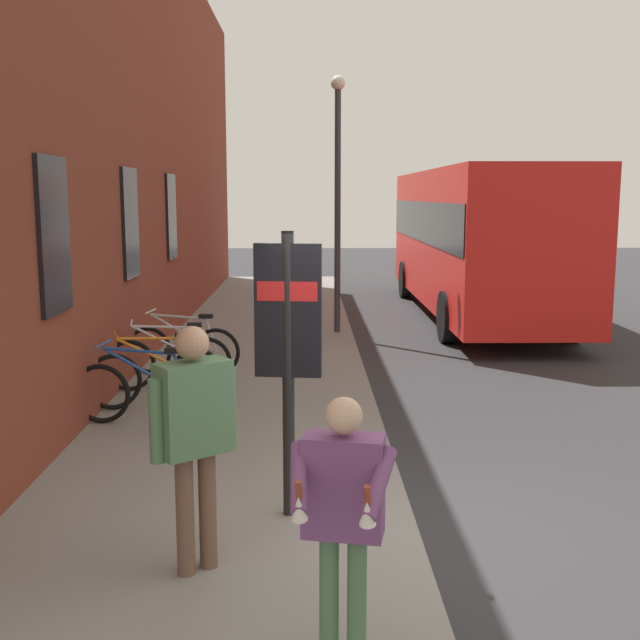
# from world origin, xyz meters

# --- Properties ---
(ground) EXTENTS (60.00, 60.00, 0.00)m
(ground) POSITION_xyz_m (6.00, -1.00, 0.00)
(ground) COLOR #2D2D30
(sidewalk_pavement) EXTENTS (24.00, 3.50, 0.12)m
(sidewalk_pavement) POSITION_xyz_m (8.00, 1.75, 0.06)
(sidewalk_pavement) COLOR gray
(sidewalk_pavement) RESTS_ON ground
(station_facade) EXTENTS (22.00, 0.65, 7.87)m
(station_facade) POSITION_xyz_m (8.99, 3.80, 3.93)
(station_facade) COLOR brown
(station_facade) RESTS_ON ground
(bicycle_end_of_row) EXTENTS (0.48, 1.77, 0.97)m
(bicycle_end_of_row) POSITION_xyz_m (2.96, 2.82, 0.51)
(bicycle_end_of_row) COLOR black
(bicycle_end_of_row) RESTS_ON sidewalk_pavement
(bicycle_leaning_wall) EXTENTS (0.71, 1.69, 0.97)m
(bicycle_leaning_wall) POSITION_xyz_m (3.80, 2.84, 0.51)
(bicycle_leaning_wall) COLOR black
(bicycle_leaning_wall) RESTS_ON sidewalk_pavement
(bicycle_far_end) EXTENTS (0.52, 1.75, 0.97)m
(bicycle_far_end) POSITION_xyz_m (4.67, 2.83, 0.51)
(bicycle_far_end) COLOR black
(bicycle_far_end) RESTS_ON sidewalk_pavement
(bicycle_mid_rack) EXTENTS (0.48, 1.76, 0.97)m
(bicycle_mid_rack) POSITION_xyz_m (5.58, 2.77, 0.51)
(bicycle_mid_rack) COLOR black
(bicycle_mid_rack) RESTS_ON sidewalk_pavement
(transit_info_sign) EXTENTS (0.15, 0.56, 2.40)m
(transit_info_sign) POSITION_xyz_m (0.29, 1.06, 1.72)
(transit_info_sign) COLOR black
(transit_info_sign) RESTS_ON sidewalk_pavement
(city_bus) EXTENTS (10.51, 2.69, 3.35)m
(city_bus) POSITION_xyz_m (12.08, -3.00, 1.92)
(city_bus) COLOR red
(city_bus) RESTS_ON ground
(pedestrian_near_bus) EXTENTS (0.51, 0.57, 1.79)m
(pedestrian_near_bus) POSITION_xyz_m (-0.71, 1.70, 1.21)
(pedestrian_near_bus) COLOR brown
(pedestrian_near_bus) RESTS_ON sidewalk_pavement
(tourist_with_hotdogs) EXTENTS (0.61, 0.61, 1.58)m
(tourist_with_hotdogs) POSITION_xyz_m (-1.87, 0.71, 1.10)
(tourist_with_hotdogs) COLOR #4C724C
(tourist_with_hotdogs) RESTS_ON sidewalk_pavement
(street_lamp) EXTENTS (0.28, 0.28, 4.93)m
(street_lamp) POSITION_xyz_m (9.28, 0.30, 3.06)
(street_lamp) COLOR #333338
(street_lamp) RESTS_ON sidewalk_pavement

